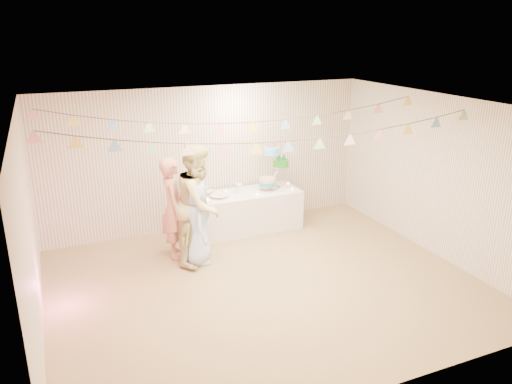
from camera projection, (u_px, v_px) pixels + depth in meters
name	position (u px, v px, depth m)	size (l,w,h in m)	color
floor	(265.00, 284.00, 7.28)	(6.00, 6.00, 0.00)	olive
ceiling	(266.00, 106.00, 6.46)	(6.00, 6.00, 0.00)	silver
back_wall	(209.00, 158.00, 9.05)	(6.00, 6.00, 0.00)	silver
front_wall	(375.00, 281.00, 4.69)	(6.00, 6.00, 0.00)	silver
left_wall	(29.00, 234.00, 5.74)	(5.00, 5.00, 0.00)	silver
right_wall	(436.00, 176.00, 7.99)	(5.00, 5.00, 0.00)	silver
table	(248.00, 211.00, 9.15)	(1.92, 0.77, 0.72)	silver
cake_stand	(274.00, 165.00, 9.15)	(0.72, 0.42, 0.80)	silver
cake_bottom	(268.00, 184.00, 9.14)	(0.31, 0.31, 0.15)	teal
cake_middle	(281.00, 166.00, 9.31)	(0.27, 0.27, 0.22)	#1D7B1B
cake_top_tier	(272.00, 154.00, 9.03)	(0.25, 0.25, 0.19)	#51B1FF
platter	(219.00, 195.00, 8.78)	(0.33, 0.33, 0.02)	white
posy	(239.00, 186.00, 8.99)	(0.16, 0.16, 0.18)	white
person_adult_a	(174.00, 208.00, 7.95)	(0.61, 0.40, 1.66)	tan
person_adult_b	(199.00, 204.00, 7.74)	(0.93, 0.73, 1.92)	#CBC17D
person_child	(197.00, 223.00, 7.74)	(0.66, 0.43, 1.35)	#ACC9F4
bunting_back	(236.00, 112.00, 7.49)	(5.60, 1.10, 0.40)	pink
bunting_front	(272.00, 130.00, 6.37)	(5.60, 0.90, 0.36)	#72A5E5
tealight_0	(208.00, 200.00, 8.61)	(0.04, 0.04, 0.03)	#FFD88C
tealight_1	(226.00, 191.00, 9.06)	(0.04, 0.04, 0.03)	#FFD88C
tealight_2	(257.00, 194.00, 8.88)	(0.04, 0.04, 0.03)	#FFD88C
tealight_3	(260.00, 186.00, 9.36)	(0.04, 0.04, 0.03)	#FFD88C
tealight_4	(292.00, 189.00, 9.19)	(0.04, 0.04, 0.03)	#FFD88C
tealight_5	(288.00, 183.00, 9.50)	(0.04, 0.04, 0.03)	#FFD88C
tealight_6	(240.00, 189.00, 9.16)	(0.04, 0.04, 0.03)	#FFD88C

